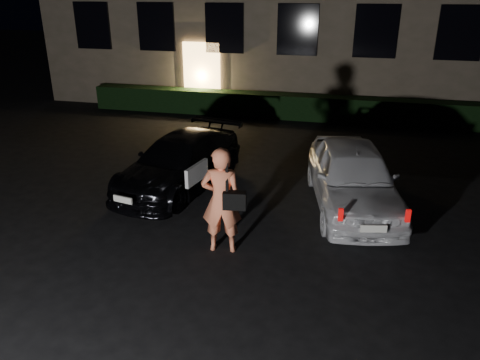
# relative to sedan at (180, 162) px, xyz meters

# --- Properties ---
(ground) EXTENTS (80.00, 80.00, 0.00)m
(ground) POSITION_rel_sedan_xyz_m (1.74, -3.77, -0.59)
(ground) COLOR black
(ground) RESTS_ON ground
(hedge) EXTENTS (15.00, 0.70, 0.85)m
(hedge) POSITION_rel_sedan_xyz_m (1.74, 6.73, -0.17)
(hedge) COLOR black
(hedge) RESTS_ON ground
(sedan) EXTENTS (2.42, 4.32, 1.18)m
(sedan) POSITION_rel_sedan_xyz_m (0.00, 0.00, 0.00)
(sedan) COLOR black
(sedan) RESTS_ON ground
(hatch) EXTENTS (2.41, 4.28, 1.37)m
(hatch) POSITION_rel_sedan_xyz_m (3.94, -0.21, 0.09)
(hatch) COLOR white
(hatch) RESTS_ON ground
(man) EXTENTS (0.85, 0.56, 1.93)m
(man) POSITION_rel_sedan_xyz_m (1.76, -2.58, 0.38)
(man) COLOR #FF845A
(man) RESTS_ON ground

